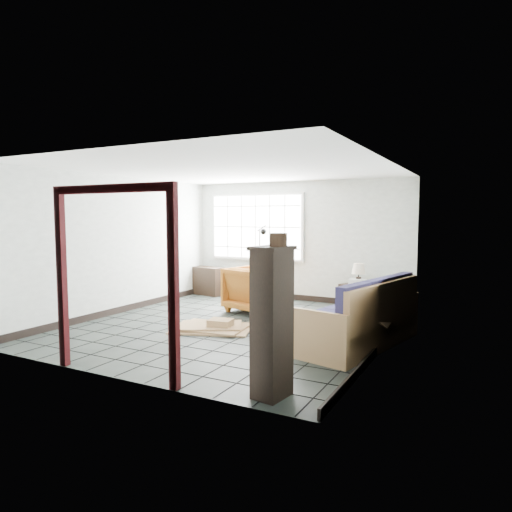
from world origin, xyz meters
The scene contains 15 objects.
ground centered at (0.00, 0.00, 0.00)m, with size 5.50×5.50×0.00m, color black.
room_shell centered at (0.00, 0.03, 1.68)m, with size 5.02×5.52×2.61m.
window_panel centered at (-1.00, 2.70, 1.60)m, with size 2.32×0.08×1.52m.
doorway_trim centered at (0.00, -2.70, 1.38)m, with size 1.80×0.08×2.20m.
futon_sofa centered at (2.22, -0.16, 0.36)m, with size 1.31×2.35×0.99m.
armchair centered at (-0.25, 1.22, 0.48)m, with size 0.93×0.87×0.96m, color #9A4816.
side_table centered at (1.37, 2.40, 0.40)m, with size 0.59×0.59×0.49m.
table_lamp centered at (1.44, 2.43, 0.78)m, with size 0.27×0.27×0.42m.
projector centered at (1.44, 2.37, 0.55)m, with size 0.33×0.26×0.11m.
floor_lamp centered at (-0.67, 2.31, 0.88)m, with size 0.44×0.43×1.65m.
console_shelf centered at (-2.15, 2.40, 0.33)m, with size 0.88×0.48×0.65m.
tall_shelf centered at (1.85, -2.40, 0.79)m, with size 0.38×0.46×1.55m.
pot centered at (1.92, -2.40, 1.61)m, with size 0.18×0.18×0.13m.
open_box centered at (2.15, -0.28, 0.18)m, with size 0.92×0.48×0.51m.
cardboard_pile centered at (-0.20, -0.34, 0.05)m, with size 1.48×1.25×0.18m.
Camera 1 is at (3.82, -6.49, 1.84)m, focal length 32.00 mm.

